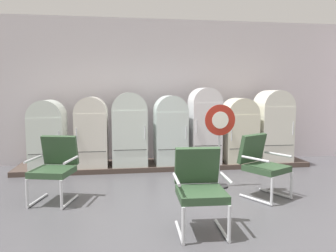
{
  "coord_description": "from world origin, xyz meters",
  "views": [
    {
      "loc": [
        -0.95,
        -3.88,
        1.65
      ],
      "look_at": [
        0.01,
        2.75,
        0.93
      ],
      "focal_mm": 34.56,
      "sensor_mm": 36.0,
      "label": 1
    }
  ],
  "objects_px": {
    "refrigerator_5": "(239,128)",
    "sign_stand": "(219,144)",
    "refrigerator_3": "(170,128)",
    "armchair_center": "(200,185)",
    "refrigerator_1": "(92,130)",
    "armchair_right": "(262,162)",
    "armchair_left": "(55,165)",
    "refrigerator_0": "(48,132)",
    "refrigerator_6": "(273,123)",
    "refrigerator_2": "(129,127)",
    "refrigerator_4": "(205,123)"
  },
  "relations": [
    {
      "from": "refrigerator_3",
      "to": "refrigerator_4",
      "type": "distance_m",
      "value": 0.75
    },
    {
      "from": "refrigerator_5",
      "to": "armchair_left",
      "type": "xyz_separation_m",
      "value": [
        -3.57,
        -1.82,
        -0.29
      ]
    },
    {
      "from": "refrigerator_2",
      "to": "refrigerator_5",
      "type": "distance_m",
      "value": 2.41
    },
    {
      "from": "refrigerator_3",
      "to": "refrigerator_4",
      "type": "xyz_separation_m",
      "value": [
        0.75,
        -0.02,
        0.1
      ]
    },
    {
      "from": "refrigerator_3",
      "to": "armchair_center",
      "type": "relative_size",
      "value": 1.5
    },
    {
      "from": "refrigerator_4",
      "to": "sign_stand",
      "type": "height_order",
      "value": "refrigerator_4"
    },
    {
      "from": "refrigerator_0",
      "to": "refrigerator_2",
      "type": "relative_size",
      "value": 0.9
    },
    {
      "from": "refrigerator_3",
      "to": "armchair_center",
      "type": "height_order",
      "value": "refrigerator_3"
    },
    {
      "from": "refrigerator_0",
      "to": "refrigerator_3",
      "type": "xyz_separation_m",
      "value": [
        2.53,
        -0.01,
        0.05
      ]
    },
    {
      "from": "refrigerator_3",
      "to": "armchair_left",
      "type": "relative_size",
      "value": 1.5
    },
    {
      "from": "refrigerator_0",
      "to": "refrigerator_3",
      "type": "height_order",
      "value": "refrigerator_3"
    },
    {
      "from": "refrigerator_5",
      "to": "refrigerator_4",
      "type": "bearing_deg",
      "value": -179.95
    },
    {
      "from": "armchair_left",
      "to": "armchair_center",
      "type": "distance_m",
      "value": 2.33
    },
    {
      "from": "refrigerator_0",
      "to": "refrigerator_6",
      "type": "distance_m",
      "value": 4.86
    },
    {
      "from": "refrigerator_2",
      "to": "armchair_left",
      "type": "xyz_separation_m",
      "value": [
        -1.16,
        -1.85,
        -0.36
      ]
    },
    {
      "from": "armchair_right",
      "to": "armchair_left",
      "type": "bearing_deg",
      "value": 175.3
    },
    {
      "from": "refrigerator_4",
      "to": "refrigerator_1",
      "type": "bearing_deg",
      "value": 179.68
    },
    {
      "from": "refrigerator_0",
      "to": "refrigerator_5",
      "type": "xyz_separation_m",
      "value": [
        4.06,
        -0.03,
        0.01
      ]
    },
    {
      "from": "refrigerator_5",
      "to": "refrigerator_3",
      "type": "bearing_deg",
      "value": 179.38
    },
    {
      "from": "refrigerator_1",
      "to": "refrigerator_4",
      "type": "distance_m",
      "value": 2.4
    },
    {
      "from": "refrigerator_1",
      "to": "armchair_left",
      "type": "xyz_separation_m",
      "value": [
        -0.39,
        -1.83,
        -0.31
      ]
    },
    {
      "from": "refrigerator_2",
      "to": "armchair_center",
      "type": "bearing_deg",
      "value": -76.9
    },
    {
      "from": "armchair_right",
      "to": "sign_stand",
      "type": "height_order",
      "value": "sign_stand"
    },
    {
      "from": "refrigerator_5",
      "to": "sign_stand",
      "type": "relative_size",
      "value": 0.98
    },
    {
      "from": "armchair_center",
      "to": "sign_stand",
      "type": "bearing_deg",
      "value": 65.56
    },
    {
      "from": "refrigerator_6",
      "to": "armchair_right",
      "type": "xyz_separation_m",
      "value": [
        -1.2,
        -2.1,
        -0.39
      ]
    },
    {
      "from": "refrigerator_3",
      "to": "armchair_right",
      "type": "distance_m",
      "value": 2.4
    },
    {
      "from": "refrigerator_5",
      "to": "refrigerator_6",
      "type": "relative_size",
      "value": 0.89
    },
    {
      "from": "refrigerator_0",
      "to": "refrigerator_6",
      "type": "xyz_separation_m",
      "value": [
        4.86,
        -0.01,
        0.11
      ]
    },
    {
      "from": "refrigerator_3",
      "to": "refrigerator_1",
      "type": "bearing_deg",
      "value": -179.87
    },
    {
      "from": "refrigerator_3",
      "to": "armchair_left",
      "type": "height_order",
      "value": "refrigerator_3"
    },
    {
      "from": "refrigerator_1",
      "to": "armchair_right",
      "type": "bearing_deg",
      "value": -37.01
    },
    {
      "from": "refrigerator_3",
      "to": "refrigerator_0",
      "type": "bearing_deg",
      "value": 179.76
    },
    {
      "from": "refrigerator_1",
      "to": "sign_stand",
      "type": "relative_size",
      "value": 1.01
    },
    {
      "from": "refrigerator_1",
      "to": "refrigerator_4",
      "type": "relative_size",
      "value": 0.88
    },
    {
      "from": "refrigerator_6",
      "to": "armchair_center",
      "type": "distance_m",
      "value": 4.03
    },
    {
      "from": "refrigerator_1",
      "to": "armchair_right",
      "type": "xyz_separation_m",
      "value": [
        2.78,
        -2.09,
        -0.31
      ]
    },
    {
      "from": "refrigerator_4",
      "to": "sign_stand",
      "type": "relative_size",
      "value": 1.14
    },
    {
      "from": "refrigerator_0",
      "to": "armchair_right",
      "type": "distance_m",
      "value": 4.23
    },
    {
      "from": "refrigerator_0",
      "to": "refrigerator_4",
      "type": "bearing_deg",
      "value": -0.49
    },
    {
      "from": "refrigerator_6",
      "to": "armchair_left",
      "type": "relative_size",
      "value": 1.62
    },
    {
      "from": "refrigerator_2",
      "to": "refrigerator_6",
      "type": "distance_m",
      "value": 3.2
    },
    {
      "from": "refrigerator_0",
      "to": "armchair_right",
      "type": "bearing_deg",
      "value": -29.99
    },
    {
      "from": "refrigerator_3",
      "to": "refrigerator_5",
      "type": "xyz_separation_m",
      "value": [
        1.53,
        -0.02,
        -0.04
      ]
    },
    {
      "from": "refrigerator_1",
      "to": "refrigerator_6",
      "type": "height_order",
      "value": "refrigerator_6"
    },
    {
      "from": "refrigerator_1",
      "to": "armchair_right",
      "type": "relative_size",
      "value": 1.48
    },
    {
      "from": "armchair_right",
      "to": "refrigerator_2",
      "type": "bearing_deg",
      "value": 133.41
    },
    {
      "from": "armchair_center",
      "to": "armchair_left",
      "type": "bearing_deg",
      "value": 144.98
    },
    {
      "from": "armchair_right",
      "to": "sign_stand",
      "type": "relative_size",
      "value": 0.68
    },
    {
      "from": "refrigerator_3",
      "to": "armchair_center",
      "type": "distance_m",
      "value": 3.19
    }
  ]
}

